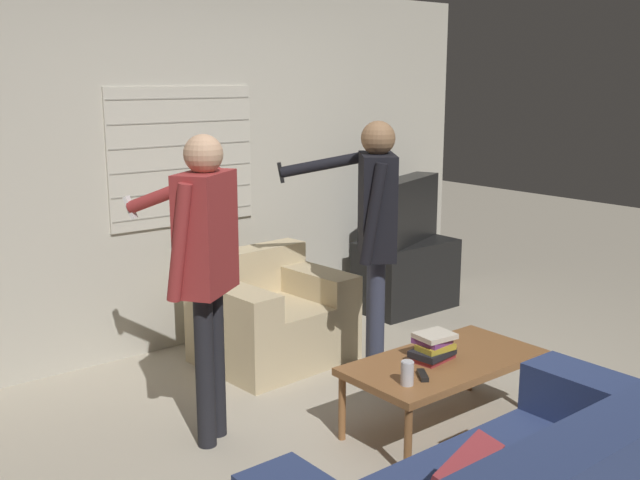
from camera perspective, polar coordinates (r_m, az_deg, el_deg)
The scene contains 12 objects.
ground_plane at distance 4.20m, azimuth 5.11°, elevation -14.83°, with size 16.00×16.00×0.00m, color #B2A893.
wall_back at distance 5.42m, azimuth -9.71°, elevation 5.40°, with size 5.20×0.08×2.55m.
armchair_beige at distance 5.18m, azimuth -3.85°, elevation -5.83°, with size 0.98×0.84×0.74m.
coffee_table at distance 4.21m, azimuth 9.44°, elevation -9.41°, with size 1.13×0.57×0.41m.
tv_stand at distance 6.32m, azimuth 6.55°, elevation -2.66°, with size 0.81×0.50×0.58m.
tv at distance 6.20m, azimuth 6.66°, elevation 2.32°, with size 0.84×0.48×0.53m.
person_left_standing at distance 3.87m, azimuth -8.81°, elevation -1.05°, with size 0.48×0.80×1.64m.
person_right_standing at distance 4.56m, azimuth 4.19°, elevation 1.46°, with size 0.57×0.81×1.66m.
book_stack at distance 4.15m, azimuth 8.64°, elevation -8.08°, with size 0.25×0.20×0.15m.
soda_can at distance 3.82m, azimuth 6.66°, elevation -10.03°, with size 0.07×0.07×0.13m.
spare_remote at distance 3.93m, azimuth 7.83°, elevation -10.17°, with size 0.11×0.13×0.02m.
floor_fan at distance 5.75m, azimuth 1.09°, elevation -5.12°, with size 0.32×0.20×0.40m.
Camera 1 is at (-2.61, -2.68, 1.91)m, focal length 42.00 mm.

